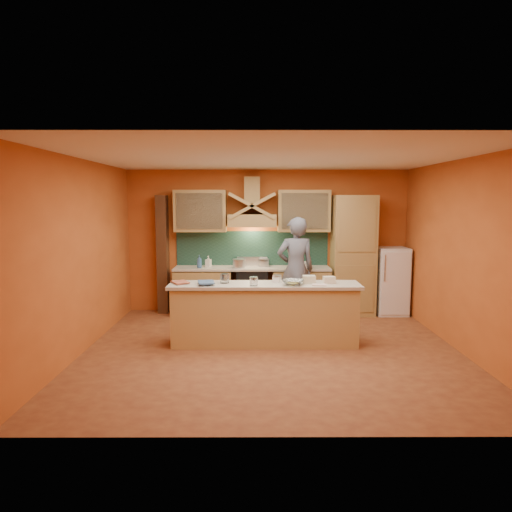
{
  "coord_description": "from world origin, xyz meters",
  "views": [
    {
      "loc": [
        -0.25,
        -6.52,
        2.2
      ],
      "look_at": [
        -0.23,
        0.9,
        1.29
      ],
      "focal_mm": 32.0,
      "sensor_mm": 36.0,
      "label": 1
    }
  ],
  "objects_px": {
    "stove": "(252,291)",
    "person": "(296,269)",
    "fridge": "(391,281)",
    "kitchen_scale": "(277,279)",
    "mixing_bowl": "(293,282)"
  },
  "relations": [
    {
      "from": "stove",
      "to": "fridge",
      "type": "xyz_separation_m",
      "value": [
        2.7,
        0.0,
        0.2
      ]
    },
    {
      "from": "fridge",
      "to": "stove",
      "type": "bearing_deg",
      "value": 180.0
    },
    {
      "from": "stove",
      "to": "person",
      "type": "height_order",
      "value": "person"
    },
    {
      "from": "person",
      "to": "mixing_bowl",
      "type": "height_order",
      "value": "person"
    },
    {
      "from": "person",
      "to": "kitchen_scale",
      "type": "xyz_separation_m",
      "value": [
        -0.41,
        -1.32,
        0.04
      ]
    },
    {
      "from": "fridge",
      "to": "mixing_bowl",
      "type": "bearing_deg",
      "value": -135.85
    },
    {
      "from": "kitchen_scale",
      "to": "mixing_bowl",
      "type": "xyz_separation_m",
      "value": [
        0.23,
        -0.21,
        -0.01
      ]
    },
    {
      "from": "mixing_bowl",
      "to": "kitchen_scale",
      "type": "bearing_deg",
      "value": 137.19
    },
    {
      "from": "kitchen_scale",
      "to": "mixing_bowl",
      "type": "distance_m",
      "value": 0.31
    },
    {
      "from": "person",
      "to": "mixing_bowl",
      "type": "distance_m",
      "value": 1.54
    },
    {
      "from": "stove",
      "to": "person",
      "type": "distance_m",
      "value": 1.06
    },
    {
      "from": "stove",
      "to": "person",
      "type": "bearing_deg",
      "value": -31.41
    },
    {
      "from": "fridge",
      "to": "kitchen_scale",
      "type": "relative_size",
      "value": 11.8
    },
    {
      "from": "stove",
      "to": "mixing_bowl",
      "type": "relative_size",
      "value": 2.85
    },
    {
      "from": "fridge",
      "to": "kitchen_scale",
      "type": "xyz_separation_m",
      "value": [
        -2.31,
        -1.8,
        0.34
      ]
    }
  ]
}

